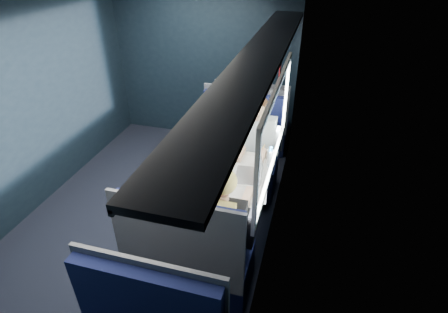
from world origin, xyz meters
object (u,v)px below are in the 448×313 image
(woman, at_px, (224,224))
(seat_bay_near, at_px, (237,157))
(bottle_small, at_px, (270,158))
(man, at_px, (256,146))
(laptop, at_px, (253,172))
(table, at_px, (236,182))
(seat_row_front, at_px, (253,126))
(seat_bay_far, at_px, (192,258))
(cup, at_px, (270,154))

(woman, bearing_deg, seat_bay_near, 99.40)
(bottle_small, bearing_deg, man, 117.61)
(bottle_small, bearing_deg, laptop, -119.02)
(table, height_order, seat_bay_near, seat_bay_near)
(seat_row_front, bearing_deg, laptop, -78.82)
(table, bearing_deg, seat_row_front, 95.80)
(seat_bay_far, xyz_separation_m, woman, (0.25, 0.17, 0.31))
(table, distance_m, bottle_small, 0.43)
(man, xyz_separation_m, laptop, (0.10, -0.67, 0.09))
(seat_bay_far, height_order, laptop, seat_bay_far)
(man, distance_m, woman, 1.41)
(seat_row_front, xyz_separation_m, man, (0.25, -1.10, 0.31))
(woman, distance_m, bottle_small, 1.00)
(seat_bay_far, distance_m, man, 1.62)
(man, distance_m, cup, 0.34)
(seat_row_front, height_order, man, man)
(seat_bay_far, distance_m, woman, 0.43)
(seat_row_front, distance_m, laptop, 1.85)
(laptop, height_order, bottle_small, laptop)
(seat_bay_near, height_order, bottle_small, seat_bay_near)
(laptop, xyz_separation_m, cup, (0.10, 0.42, -0.02))
(laptop, bearing_deg, seat_bay_far, -111.26)
(laptop, distance_m, cup, 0.43)
(laptop, height_order, cup, laptop)
(seat_bay_near, xyz_separation_m, seat_bay_far, (0.01, -1.75, -0.01))
(seat_bay_far, relative_size, laptop, 3.60)
(seat_row_front, xyz_separation_m, cup, (0.45, -1.36, 0.38))
(table, bearing_deg, seat_bay_far, -101.78)
(seat_bay_near, bearing_deg, laptop, -66.87)
(bottle_small, bearing_deg, woman, -103.39)
(woman, bearing_deg, man, 90.00)
(cup, bearing_deg, laptop, -103.75)
(seat_row_front, distance_m, cup, 1.48)
(laptop, bearing_deg, seat_bay_near, 113.13)
(seat_bay_far, bearing_deg, bottle_small, 67.06)
(man, bearing_deg, woman, -90.00)
(seat_bay_near, xyz_separation_m, bottle_small, (0.49, -0.61, 0.43))
(bottle_small, bearing_deg, seat_row_front, 107.34)
(bottle_small, bearing_deg, seat_bay_far, -112.94)
(seat_row_front, bearing_deg, seat_bay_far, -90.00)
(seat_bay_near, relative_size, man, 0.95)
(seat_bay_near, distance_m, seat_bay_far, 1.75)
(table, bearing_deg, bottle_small, 41.04)
(seat_bay_near, relative_size, laptop, 3.60)
(seat_bay_near, xyz_separation_m, seat_row_front, (0.01, 0.93, -0.01))
(laptop, xyz_separation_m, bottle_small, (0.13, 0.23, 0.04))
(table, height_order, bottle_small, bottle_small)
(laptop, relative_size, bottle_small, 1.47)
(man, bearing_deg, seat_bay_near, 146.66)
(seat_bay_far, xyz_separation_m, man, (0.25, 1.57, 0.30))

